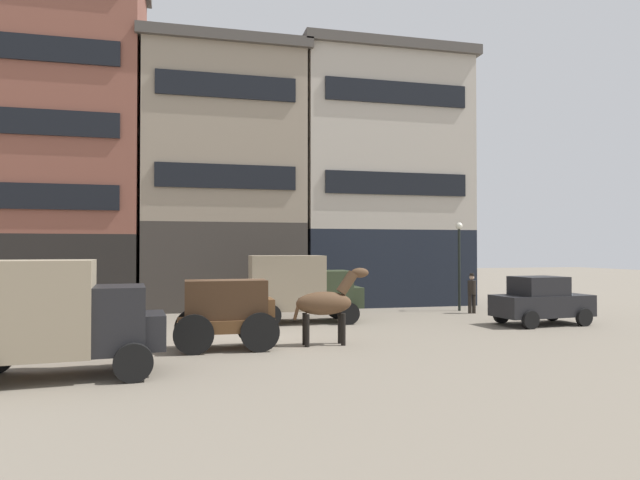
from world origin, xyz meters
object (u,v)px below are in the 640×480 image
at_px(pedestrian_officer, 472,291).
at_px(sedan_light, 541,301).
at_px(cargo_wagon, 228,309).
at_px(draft_horse, 327,302).
at_px(streetlamp_curbside, 459,253).
at_px(delivery_truck_far, 54,314).
at_px(delivery_truck_near, 301,286).

bearing_deg(pedestrian_officer, sedan_light, -80.32).
bearing_deg(cargo_wagon, pedestrian_officer, 29.64).
bearing_deg(draft_horse, pedestrian_officer, 37.62).
xyz_separation_m(draft_horse, streetlamp_curbside, (8.28, 7.50, 1.40)).
bearing_deg(cargo_wagon, streetlamp_curbside, 33.73).
bearing_deg(delivery_truck_far, cargo_wagon, 34.39).
xyz_separation_m(delivery_truck_near, pedestrian_officer, (8.05, 1.24, -0.44)).
bearing_deg(streetlamp_curbside, draft_horse, -137.84).
height_order(pedestrian_officer, streetlamp_curbside, streetlamp_curbside).
height_order(sedan_light, streetlamp_curbside, streetlamp_curbside).
distance_m(sedan_light, pedestrian_officer, 4.06).
relative_size(sedan_light, streetlamp_curbside, 0.93).
relative_size(pedestrian_officer, streetlamp_curbside, 0.44).
bearing_deg(streetlamp_curbside, pedestrian_officer, -87.75).
relative_size(draft_horse, delivery_truck_far, 0.52).
bearing_deg(sedan_light, streetlamp_curbside, 98.12).
xyz_separation_m(pedestrian_officer, streetlamp_curbside, (-0.04, 1.08, 1.69)).
relative_size(cargo_wagon, delivery_truck_near, 0.66).
relative_size(cargo_wagon, draft_horse, 1.24).
bearing_deg(streetlamp_curbside, delivery_truck_near, -163.80).
bearing_deg(delivery_truck_far, draft_horse, 21.50).
bearing_deg(delivery_truck_near, draft_horse, -92.95).
height_order(delivery_truck_near, delivery_truck_far, same).
distance_m(cargo_wagon, delivery_truck_near, 6.09).
bearing_deg(pedestrian_officer, delivery_truck_near, -171.22).
xyz_separation_m(cargo_wagon, sedan_light, (11.95, 2.41, -0.23)).
bearing_deg(streetlamp_curbside, delivery_truck_far, -146.10).
relative_size(delivery_truck_far, streetlamp_curbside, 1.09).
relative_size(draft_horse, pedestrian_officer, 1.31).
bearing_deg(delivery_truck_far, sedan_light, 17.88).
bearing_deg(draft_horse, sedan_light, 14.98).
bearing_deg(pedestrian_officer, draft_horse, -142.38).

